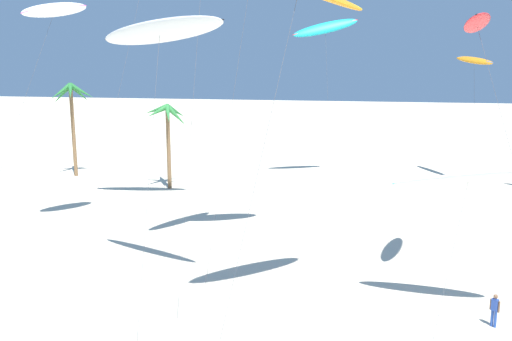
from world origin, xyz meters
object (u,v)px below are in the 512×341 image
flying_kite_1 (325,28)px  flying_kite_9 (474,60)px  palm_tree_0 (71,101)px  flying_kite_0 (477,23)px  flying_kite_4 (54,10)px  person_foreground_walker (495,309)px  palm_tree_1 (167,119)px  flying_kite_6 (160,31)px  flying_kite_2 (469,178)px

flying_kite_1 → flying_kite_9: (14.61, 1.86, -3.14)m
palm_tree_0 → flying_kite_0: bearing=-33.8°
flying_kite_0 → flying_kite_1: (-9.11, 26.19, 0.89)m
palm_tree_0 → flying_kite_4: bearing=-64.4°
flying_kite_9 → person_foreground_walker: 35.12m
palm_tree_1 → flying_kite_0: 31.82m
palm_tree_1 → person_foreground_walker: (24.46, -24.78, -5.84)m
flying_kite_0 → flying_kite_9: (5.50, 28.05, -2.25)m
flying_kite_6 → person_foreground_walker: 21.64m
flying_kite_4 → flying_kite_6: bearing=-39.3°
flying_kite_1 → flying_kite_2: bearing=-74.0°
palm_tree_0 → flying_kite_0: size_ratio=0.65×
palm_tree_1 → flying_kite_0: (23.60, -19.90, 7.71)m
palm_tree_0 → flying_kite_2: 44.11m
palm_tree_0 → person_foreground_walker: (36.08, -28.49, -7.08)m
flying_kite_2 → person_foreground_walker: 6.41m
flying_kite_4 → flying_kite_6: flying_kite_4 is taller
flying_kite_4 → palm_tree_1: bearing=78.0°
flying_kite_4 → flying_kite_1: bearing=49.5°
flying_kite_0 → flying_kite_1: flying_kite_1 is taller
palm_tree_1 → flying_kite_6: (7.41, -22.73, 7.32)m
flying_kite_4 → person_foreground_walker: size_ratio=10.05×
person_foreground_walker → flying_kite_0: bearing=100.0°
flying_kite_0 → flying_kite_6: (-16.20, -2.83, -0.39)m
palm_tree_1 → flying_kite_9: 30.71m
flying_kite_0 → flying_kite_2: (-0.55, -3.64, -7.42)m
flying_kite_0 → flying_kite_2: size_ratio=1.76×
palm_tree_0 → palm_tree_1: palm_tree_0 is taller
flying_kite_2 → person_foreground_walker: (1.41, -1.24, -6.13)m
flying_kite_2 → person_foreground_walker: size_ratio=5.16×
flying_kite_0 → flying_kite_1: 27.74m
flying_kite_9 → person_foreground_walker: bearing=-98.0°
flying_kite_1 → flying_kite_2: flying_kite_1 is taller
palm_tree_0 → flying_kite_6: (19.03, -26.44, 6.08)m
flying_kite_1 → flying_kite_2: (8.56, -29.82, -8.32)m
person_foreground_walker → flying_kite_6: bearing=173.2°
flying_kite_9 → flying_kite_2: bearing=-100.8°
flying_kite_1 → flying_kite_2: 32.12m
flying_kite_6 → person_foreground_walker: flying_kite_6 is taller
flying_kite_1 → flying_kite_6: flying_kite_1 is taller
flying_kite_2 → flying_kite_6: bearing=177.1°
person_foreground_walker → flying_kite_2: bearing=138.5°
palm_tree_1 → flying_kite_4: flying_kite_4 is taller
flying_kite_0 → flying_kite_9: bearing=78.9°
flying_kite_9 → palm_tree_1: bearing=-164.4°
flying_kite_2 → flying_kite_4: size_ratio=0.51×
flying_kite_4 → flying_kite_9: bearing=34.8°
flying_kite_0 → flying_kite_4: bearing=167.9°
palm_tree_1 → flying_kite_9: size_ratio=0.64×
palm_tree_1 → flying_kite_4: 17.14m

